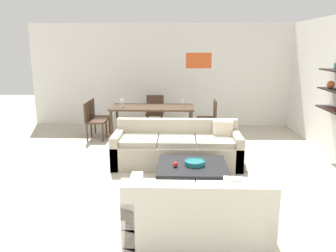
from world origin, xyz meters
name	(u,v)px	position (x,y,z in m)	size (l,w,h in m)	color
ground_plane	(174,170)	(0.00, 0.00, 0.00)	(18.00, 18.00, 0.00)	#BCB29E
back_wall_unit	(188,75)	(0.30, 3.53, 1.35)	(8.40, 0.09, 2.70)	silver
sofa_beige	(177,149)	(0.05, 0.34, 0.29)	(2.29, 0.90, 0.78)	#B2A893
loveseat_white	(197,214)	(0.29, -2.13, 0.29)	(1.58, 0.90, 0.78)	silver
coffee_table	(192,177)	(0.28, -0.77, 0.19)	(1.04, 0.93, 0.38)	black
decorative_bowl	(195,163)	(0.32, -0.77, 0.42)	(0.31, 0.31, 0.07)	#19666B
apple_on_coffee_table	(175,164)	(0.03, -0.87, 0.42)	(0.08, 0.08, 0.08)	red
dining_table	(152,110)	(-0.55, 2.15, 0.68)	(1.92, 0.85, 0.75)	#422D1E
dining_chair_left_far	(96,115)	(-1.92, 2.34, 0.50)	(0.44, 0.44, 0.88)	#422D1E
dining_chair_right_far	(210,116)	(0.81, 2.34, 0.50)	(0.44, 0.44, 0.88)	#422D1E
dining_chair_left_near	(93,118)	(-1.92, 1.96, 0.50)	(0.44, 0.44, 0.88)	#422D1E
dining_chair_head	(155,110)	(-0.55, 2.98, 0.50)	(0.44, 0.44, 0.88)	#422D1E
wine_glass_right_far	(182,102)	(0.15, 2.25, 0.85)	(0.08, 0.08, 0.15)	silver
wine_glass_left_near	(121,102)	(-1.26, 2.04, 0.88)	(0.07, 0.07, 0.18)	silver
wine_glass_left_far	(123,101)	(-1.26, 2.25, 0.86)	(0.06, 0.06, 0.16)	silver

